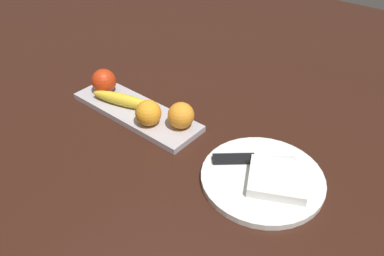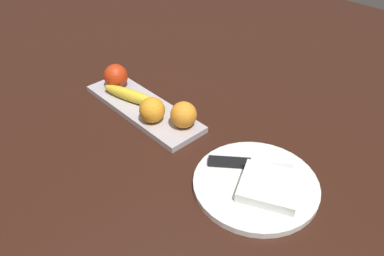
{
  "view_description": "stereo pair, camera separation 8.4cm",
  "coord_description": "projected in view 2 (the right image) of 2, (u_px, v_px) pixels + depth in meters",
  "views": [
    {
      "loc": [
        0.6,
        -0.52,
        0.55
      ],
      "look_at": [
        0.18,
        -0.01,
        0.05
      ],
      "focal_mm": 34.75,
      "sensor_mm": 36.0,
      "label": 1
    },
    {
      "loc": [
        0.67,
        -0.46,
        0.55
      ],
      "look_at": [
        0.18,
        -0.01,
        0.05
      ],
      "focal_mm": 34.75,
      "sensor_mm": 36.0,
      "label": 2
    }
  ],
  "objects": [
    {
      "name": "folded_napkin",
      "position": [
        269.0,
        186.0,
        0.72
      ],
      "size": [
        0.15,
        0.15,
        0.02
      ],
      "primitive_type": "cube",
      "rotation": [
        0.0,
        0.0,
        0.47
      ],
      "color": "white",
      "rests_on": "dinner_plate"
    },
    {
      "name": "orange_near_banana",
      "position": [
        152.0,
        110.0,
        0.89
      ],
      "size": [
        0.06,
        0.06,
        0.06
      ],
      "primitive_type": "sphere",
      "color": "orange",
      "rests_on": "fruit_tray"
    },
    {
      "name": "fruit_tray",
      "position": [
        143.0,
        108.0,
        0.97
      ],
      "size": [
        0.37,
        0.11,
        0.02
      ],
      "primitive_type": "cube",
      "color": "#B5B0B8",
      "rests_on": "ground_plane"
    },
    {
      "name": "ground_plane",
      "position": [
        148.0,
        111.0,
        0.97
      ],
      "size": [
        2.4,
        2.4,
        0.0
      ],
      "primitive_type": "plane",
      "color": "black"
    },
    {
      "name": "banana",
      "position": [
        132.0,
        96.0,
        0.97
      ],
      "size": [
        0.19,
        0.08,
        0.03
      ],
      "primitive_type": "ellipsoid",
      "rotation": [
        0.0,
        0.0,
        3.43
      ],
      "color": "yellow",
      "rests_on": "fruit_tray"
    },
    {
      "name": "apple",
      "position": [
        116.0,
        76.0,
        1.02
      ],
      "size": [
        0.07,
        0.07,
        0.07
      ],
      "primitive_type": "sphere",
      "color": "red",
      "rests_on": "fruit_tray"
    },
    {
      "name": "knife",
      "position": [
        237.0,
        163.0,
        0.79
      ],
      "size": [
        0.15,
        0.14,
        0.01
      ],
      "rotation": [
        0.0,
        0.0,
        0.72
      ],
      "color": "silver",
      "rests_on": "dinner_plate"
    },
    {
      "name": "dinner_plate",
      "position": [
        256.0,
        184.0,
        0.75
      ],
      "size": [
        0.25,
        0.25,
        0.01
      ],
      "primitive_type": "cylinder",
      "color": "white",
      "rests_on": "ground_plane"
    },
    {
      "name": "orange_near_apple",
      "position": [
        184.0,
        115.0,
        0.88
      ],
      "size": [
        0.06,
        0.06,
        0.06
      ],
      "primitive_type": "sphere",
      "color": "orange",
      "rests_on": "fruit_tray"
    }
  ]
}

